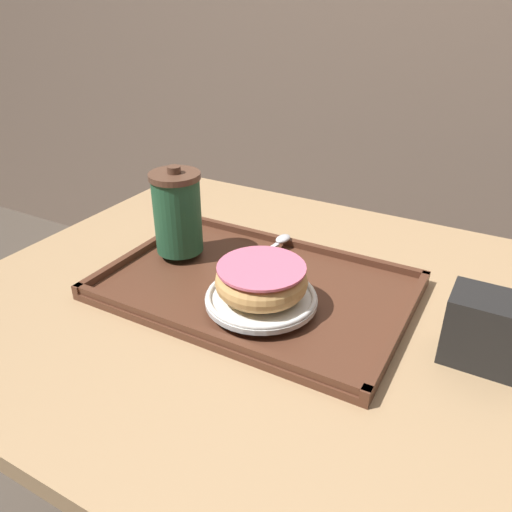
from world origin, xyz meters
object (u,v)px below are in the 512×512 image
Objects in this scene: coffee_cup_front at (177,212)px; napkin_dispenser at (489,329)px; spoon at (278,243)px; donut_chocolate_glazed at (263,280)px.

napkin_dispenser is at bearing -2.39° from coffee_cup_front.
coffee_cup_front is 1.15× the size of spoon.
coffee_cup_front is 1.13× the size of donut_chocolate_glazed.
coffee_cup_front is 0.22m from donut_chocolate_glazed.
donut_chocolate_glazed is at bearing -152.89° from spoon.
donut_chocolate_glazed is 0.30m from napkin_dispenser.
coffee_cup_front reaches higher than donut_chocolate_glazed.
napkin_dispenser is at bearing 10.41° from donut_chocolate_glazed.
coffee_cup_front is 0.18m from spoon.
spoon is (-0.06, 0.17, -0.03)m from donut_chocolate_glazed.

